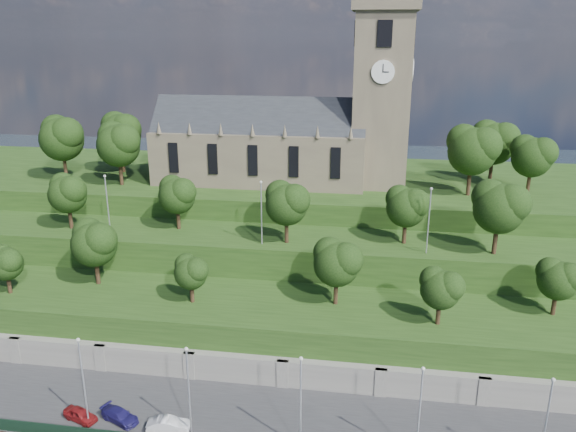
% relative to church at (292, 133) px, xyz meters
% --- Properties ---
extents(promenade, '(160.00, 12.00, 2.00)m').
position_rel_church_xyz_m(promenade, '(-0.79, -39.98, -21.52)').
color(promenade, '#2D2D30').
rests_on(promenade, ground).
extents(retaining_wall, '(160.00, 2.10, 5.00)m').
position_rel_church_xyz_m(retaining_wall, '(-0.79, -34.01, -20.02)').
color(retaining_wall, slate).
rests_on(retaining_wall, ground).
extents(embankment_lower, '(160.00, 12.00, 8.00)m').
position_rel_church_xyz_m(embankment_lower, '(-0.79, -27.98, -18.52)').
color(embankment_lower, '#1F3B13').
rests_on(embankment_lower, ground).
extents(embankment_upper, '(160.00, 10.00, 12.00)m').
position_rel_church_xyz_m(embankment_upper, '(-0.79, -16.98, -16.52)').
color(embankment_upper, '#1F3B13').
rests_on(embankment_upper, ground).
extents(hilltop, '(160.00, 32.00, 15.00)m').
position_rel_church_xyz_m(hilltop, '(-0.79, 4.02, -15.02)').
color(hilltop, '#1F3B13').
rests_on(hilltop, ground).
extents(church, '(38.60, 12.35, 27.60)m').
position_rel_church_xyz_m(church, '(0.00, 0.00, 0.00)').
color(church, brown).
rests_on(church, hilltop).
extents(trees_lower, '(65.81, 8.79, 8.11)m').
position_rel_church_xyz_m(trees_lower, '(-0.22, -27.45, -9.75)').
color(trees_lower, black).
rests_on(trees_lower, embankment_lower).
extents(trees_upper, '(60.53, 8.40, 8.88)m').
position_rel_church_xyz_m(trees_upper, '(4.34, -18.00, -5.14)').
color(trees_upper, black).
rests_on(trees_upper, embankment_upper).
extents(trees_hilltop, '(76.96, 16.43, 10.08)m').
position_rel_church_xyz_m(trees_hilltop, '(-2.28, -1.67, -0.92)').
color(trees_hilltop, black).
rests_on(trees_hilltop, hilltop).
extents(lamp_posts_promenade, '(60.36, 0.36, 9.18)m').
position_rel_church_xyz_m(lamp_posts_promenade, '(-2.79, -43.48, -15.31)').
color(lamp_posts_promenade, '#B2B2B7').
rests_on(lamp_posts_promenade, promenade).
extents(lamp_posts_upper, '(40.36, 0.36, 8.11)m').
position_rel_church_xyz_m(lamp_posts_upper, '(-0.79, -19.98, -5.85)').
color(lamp_posts_upper, '#B2B2B7').
rests_on(lamp_posts_upper, embankment_upper).
extents(car_left, '(3.82, 2.55, 1.21)m').
position_rel_church_xyz_m(car_left, '(-13.86, -42.98, -19.92)').
color(car_left, maroon).
rests_on(car_left, promenade).
extents(car_middle, '(4.07, 1.93, 1.29)m').
position_rel_church_xyz_m(car_middle, '(-5.10, -43.14, -19.88)').
color(car_middle, silver).
rests_on(car_middle, promenade).
extents(car_right, '(4.31, 3.07, 1.16)m').
position_rel_church_xyz_m(car_right, '(-10.13, -42.52, -19.94)').
color(car_right, '#1C1752').
rests_on(car_right, promenade).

